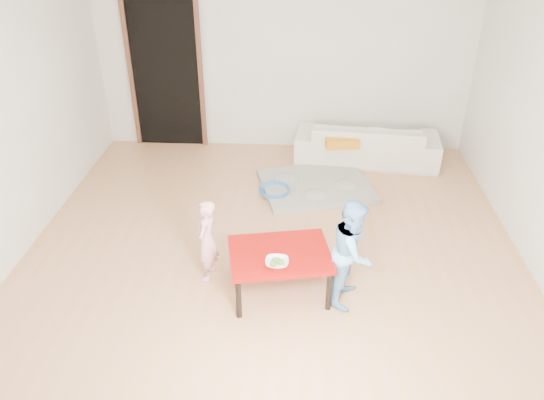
# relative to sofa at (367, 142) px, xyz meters

# --- Properties ---
(floor) EXTENTS (5.00, 5.00, 0.01)m
(floor) POSITION_rel_sofa_xyz_m (-1.14, -2.05, -0.27)
(floor) COLOR tan
(floor) RESTS_ON ground
(back_wall) EXTENTS (5.00, 0.02, 2.60)m
(back_wall) POSITION_rel_sofa_xyz_m (-1.14, 0.45, 1.03)
(back_wall) COLOR silver
(back_wall) RESTS_ON floor
(left_wall) EXTENTS (0.02, 5.00, 2.60)m
(left_wall) POSITION_rel_sofa_xyz_m (-3.64, -2.05, 1.03)
(left_wall) COLOR silver
(left_wall) RESTS_ON floor
(doorway) EXTENTS (1.02, 0.08, 2.11)m
(doorway) POSITION_rel_sofa_xyz_m (-2.74, 0.43, 0.75)
(doorway) COLOR brown
(doorway) RESTS_ON back_wall
(sofa) EXTENTS (1.94, 0.90, 0.55)m
(sofa) POSITION_rel_sofa_xyz_m (0.00, 0.00, 0.00)
(sofa) COLOR beige
(sofa) RESTS_ON floor
(cushion) EXTENTS (0.45, 0.41, 0.11)m
(cushion) POSITION_rel_sofa_xyz_m (-0.37, -0.28, 0.14)
(cushion) COLOR orange
(cushion) RESTS_ON sofa
(red_table) EXTENTS (0.99, 0.81, 0.44)m
(red_table) POSITION_rel_sofa_xyz_m (-1.04, -2.80, -0.05)
(red_table) COLOR maroon
(red_table) RESTS_ON floor
(bowl) EXTENTS (0.20, 0.20, 0.05)m
(bowl) POSITION_rel_sofa_xyz_m (-1.05, -2.98, 0.19)
(bowl) COLOR white
(bowl) RESTS_ON red_table
(broccoli) EXTENTS (0.12, 0.12, 0.06)m
(broccoli) POSITION_rel_sofa_xyz_m (-1.05, -2.98, 0.19)
(broccoli) COLOR #2D5919
(broccoli) RESTS_ON red_table
(child_pink) EXTENTS (0.24, 0.32, 0.82)m
(child_pink) POSITION_rel_sofa_xyz_m (-1.71, -2.61, 0.13)
(child_pink) COLOR pink
(child_pink) RESTS_ON floor
(child_blue) EXTENTS (0.51, 0.57, 0.99)m
(child_blue) POSITION_rel_sofa_xyz_m (-0.41, -2.83, 0.22)
(child_blue) COLOR #66A6ED
(child_blue) RESTS_ON floor
(basin) EXTENTS (0.37, 0.37, 0.11)m
(basin) POSITION_rel_sofa_xyz_m (-1.18, -1.05, -0.22)
(basin) COLOR #3271BE
(basin) RESTS_ON floor
(blanket) EXTENTS (1.53, 1.38, 0.06)m
(blanket) POSITION_rel_sofa_xyz_m (-0.68, -0.81, -0.24)
(blanket) COLOR #AEAA9A
(blanket) RESTS_ON floor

